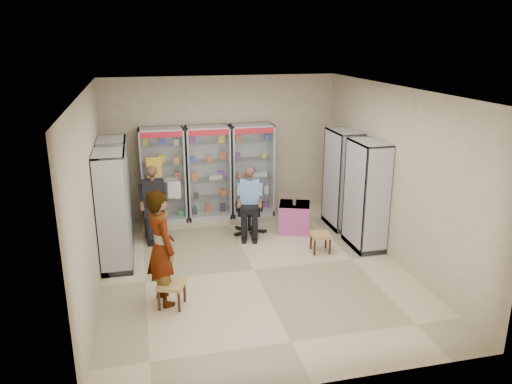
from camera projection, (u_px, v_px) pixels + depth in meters
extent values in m
plane|color=#C6B089|center=(254.00, 270.00, 8.44)|extent=(6.00, 6.00, 0.00)
cube|color=#C3B191|center=(222.00, 146.00, 10.78)|extent=(5.00, 0.02, 3.00)
cube|color=#C3B191|center=(318.00, 264.00, 5.21)|extent=(5.00, 0.02, 3.00)
cube|color=#C3B191|center=(90.00, 196.00, 7.44)|extent=(0.02, 6.00, 3.00)
cube|color=#C3B191|center=(395.00, 175.00, 8.54)|extent=(0.02, 6.00, 3.00)
cube|color=white|center=(253.00, 90.00, 7.54)|extent=(5.00, 6.00, 0.02)
cube|color=silver|center=(163.00, 176.00, 10.39)|extent=(0.90, 0.50, 2.00)
cube|color=#A6A7AD|center=(208.00, 173.00, 10.60)|extent=(0.90, 0.50, 2.00)
cube|color=silver|center=(252.00, 170.00, 10.81)|extent=(0.90, 0.50, 2.00)
cube|color=#AFB2B6|center=(342.00, 179.00, 10.12)|extent=(0.90, 0.50, 2.00)
cube|color=#B6B8BE|center=(366.00, 195.00, 9.10)|extent=(0.90, 0.50, 2.00)
cube|color=#B4B7BB|center=(116.00, 192.00, 9.32)|extent=(0.90, 0.50, 2.00)
cube|color=#A7AAAF|center=(114.00, 211.00, 8.30)|extent=(0.90, 0.50, 2.00)
cube|color=black|center=(154.00, 212.00, 9.81)|extent=(0.42, 0.42, 0.94)
cube|color=black|center=(249.00, 209.00, 9.87)|extent=(0.67, 0.67, 1.02)
cube|color=#BC4B82|center=(294.00, 217.00, 10.04)|extent=(0.76, 0.75, 0.58)
cylinder|color=#612008|center=(294.00, 202.00, 9.89)|extent=(0.07, 0.07, 0.10)
cube|color=#AA7C47|center=(320.00, 243.00, 9.10)|extent=(0.39, 0.39, 0.35)
cube|color=#A06943|center=(172.00, 295.00, 7.25)|extent=(0.48, 0.48, 0.37)
imported|color=#99999B|center=(161.00, 248.00, 7.18)|extent=(0.59, 0.73, 1.74)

